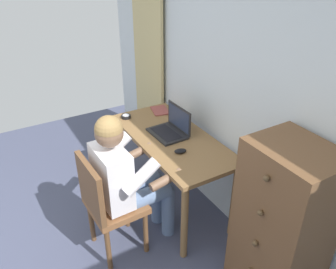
# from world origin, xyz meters

# --- Properties ---
(wall_back) EXTENTS (4.80, 0.05, 2.50)m
(wall_back) POSITION_xyz_m (0.00, 2.20, 1.25)
(wall_back) COLOR silver
(wall_back) RESTS_ON ground_plane
(curtain_panel) EXTENTS (0.61, 0.03, 2.13)m
(curtain_panel) POSITION_xyz_m (-1.54, 2.13, 1.07)
(curtain_panel) COLOR #CCB77A
(curtain_panel) RESTS_ON ground_plane
(desk) EXTENTS (1.30, 0.60, 0.74)m
(desk) POSITION_xyz_m (-0.54, 1.83, 0.63)
(desk) COLOR olive
(desk) RESTS_ON ground_plane
(dresser) EXTENTS (0.52, 0.45, 1.23)m
(dresser) POSITION_xyz_m (0.64, 1.93, 0.61)
(dresser) COLOR brown
(dresser) RESTS_ON ground_plane
(chair) EXTENTS (0.43, 0.41, 0.88)m
(chair) POSITION_xyz_m (-0.30, 1.12, 0.50)
(chair) COLOR brown
(chair) RESTS_ON ground_plane
(person_seated) EXTENTS (0.54, 0.59, 1.20)m
(person_seated) POSITION_xyz_m (-0.31, 1.30, 0.68)
(person_seated) COLOR #6B84AD
(person_seated) RESTS_ON ground_plane
(laptop) EXTENTS (0.35, 0.26, 0.24)m
(laptop) POSITION_xyz_m (-0.60, 1.85, 0.79)
(laptop) COLOR #232326
(laptop) RESTS_ON desk
(computer_mouse) EXTENTS (0.08, 0.11, 0.03)m
(computer_mouse) POSITION_xyz_m (-0.29, 1.75, 0.76)
(computer_mouse) COLOR black
(computer_mouse) RESTS_ON desk
(desk_clock) EXTENTS (0.09, 0.09, 0.03)m
(desk_clock) POSITION_xyz_m (-1.07, 1.64, 0.76)
(desk_clock) COLOR black
(desk_clock) RESTS_ON desk
(notebook_pad) EXTENTS (0.24, 0.20, 0.01)m
(notebook_pad) POSITION_xyz_m (-1.04, 1.99, 0.75)
(notebook_pad) COLOR #994742
(notebook_pad) RESTS_ON desk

